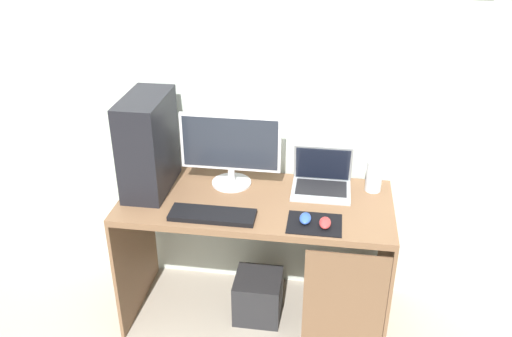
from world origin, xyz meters
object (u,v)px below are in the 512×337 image
object	(u,v)px
keyboard	(212,215)
mouse_left	(305,218)
pc_tower	(148,144)
subwoofer	(258,296)
laptop	(322,181)
monitor	(230,149)
mouse_right	(325,223)
speaker	(374,176)

from	to	relation	value
keyboard	mouse_left	world-z (taller)	mouse_left
pc_tower	mouse_left	xyz separation A→B (m)	(0.83, -0.22, -0.23)
mouse_left	subwoofer	distance (m)	0.73
laptop	keyboard	size ratio (longest dim) A/B	0.73
laptop	subwoofer	xyz separation A→B (m)	(-0.31, -0.16, -0.68)
pc_tower	mouse_left	world-z (taller)	pc_tower
monitor	pc_tower	bearing A→B (deg)	-167.28
monitor	mouse_right	distance (m)	0.65
keyboard	subwoofer	xyz separation A→B (m)	(0.20, 0.20, -0.65)
monitor	mouse_right	world-z (taller)	monitor
pc_tower	keyboard	bearing A→B (deg)	-32.45
pc_tower	laptop	size ratio (longest dim) A/B	1.66
laptop	mouse_left	xyz separation A→B (m)	(-0.06, -0.34, -0.03)
mouse_right	mouse_left	bearing A→B (deg)	165.26
laptop	subwoofer	distance (m)	0.77
keyboard	mouse_left	xyz separation A→B (m)	(0.45, 0.02, 0.01)
pc_tower	laptop	distance (m)	0.93
monitor	laptop	xyz separation A→B (m)	(0.48, 0.02, -0.16)
monitor	laptop	distance (m)	0.51
speaker	subwoofer	world-z (taller)	speaker
laptop	speaker	xyz separation A→B (m)	(0.27, 0.03, 0.04)
subwoofer	keyboard	bearing A→B (deg)	-135.21
keyboard	mouse_right	bearing A→B (deg)	-0.53
pc_tower	laptop	bearing A→B (deg)	7.18
monitor	subwoofer	xyz separation A→B (m)	(0.17, -0.14, -0.85)
laptop	mouse_right	bearing A→B (deg)	-84.87
mouse_right	subwoofer	distance (m)	0.77
mouse_left	pc_tower	bearing A→B (deg)	164.98
keyboard	mouse_left	bearing A→B (deg)	2.55
monitor	speaker	size ratio (longest dim) A/B	3.18
mouse_left	subwoofer	world-z (taller)	mouse_left
monitor	mouse_left	xyz separation A→B (m)	(0.42, -0.32, -0.19)
pc_tower	monitor	size ratio (longest dim) A/B	0.96
mouse_left	subwoofer	size ratio (longest dim) A/B	0.37
pc_tower	laptop	xyz separation A→B (m)	(0.89, 0.11, -0.21)
mouse_left	mouse_right	xyz separation A→B (m)	(0.09, -0.03, 0.00)
laptop	subwoofer	bearing A→B (deg)	-153.04
laptop	mouse_left	distance (m)	0.34
pc_tower	subwoofer	distance (m)	1.06
monitor	subwoofer	world-z (taller)	monitor
subwoofer	laptop	bearing A→B (deg)	26.96
speaker	mouse_right	world-z (taller)	speaker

